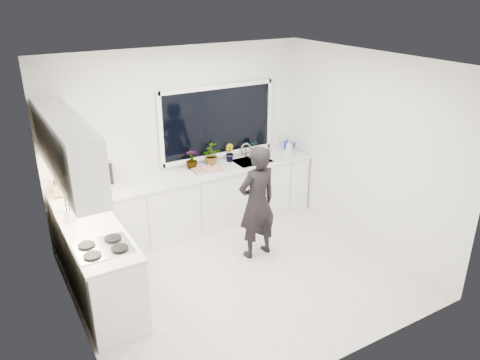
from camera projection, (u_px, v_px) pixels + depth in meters
floor at (242, 276)px, 6.04m from camera, size 4.00×3.50×0.02m
wall_back at (181, 140)px, 6.91m from camera, size 4.00×0.02×2.70m
wall_left at (66, 219)px, 4.57m from camera, size 0.02×3.50×2.70m
wall_right at (367, 151)px, 6.45m from camera, size 0.02×3.50×2.70m
ceiling at (242, 62)px, 4.98m from camera, size 4.00×3.50×0.02m
window at (218, 122)px, 7.08m from camera, size 1.80×0.02×1.00m
base_cabinets_back at (193, 203)px, 7.01m from camera, size 3.92×0.58×0.88m
base_cabinets_left at (101, 271)px, 5.36m from camera, size 0.58×1.60×0.88m
countertop_back at (192, 175)px, 6.83m from camera, size 3.94×0.62×0.04m
countertop_left at (96, 236)px, 5.18m from camera, size 0.62×1.60×0.04m
upper_cabinets at (66, 147)px, 5.03m from camera, size 0.34×2.10×0.70m
sink at (252, 164)px, 7.34m from camera, size 0.58×0.42×0.14m
faucet at (246, 150)px, 7.44m from camera, size 0.03×0.03×0.22m
stovetop at (103, 247)px, 4.88m from camera, size 0.56×0.48×0.03m
person at (257, 203)px, 6.22m from camera, size 0.60×0.42×1.58m
pizza_tray at (207, 170)px, 6.91m from camera, size 0.47×0.37×0.03m
pizza at (207, 169)px, 6.91m from camera, size 0.43×0.33×0.01m
watering_can at (288, 146)px, 7.80m from camera, size 0.14×0.14×0.13m
paper_towel_roll at (80, 184)px, 6.13m from camera, size 0.14×0.14×0.26m
knife_block at (58, 189)px, 6.04m from camera, size 0.14×0.12×0.22m
utensil_crock at (70, 215)px, 5.41m from camera, size 0.14×0.14×0.16m
picture_frame_large at (89, 178)px, 6.31m from camera, size 0.22×0.04×0.28m
picture_frame_small at (103, 174)px, 6.40m from camera, size 0.25×0.09×0.30m
herb_plants at (213, 155)px, 7.10m from camera, size 1.27×0.35×0.32m
soap_bottles at (289, 149)px, 7.42m from camera, size 0.18×0.16×0.30m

